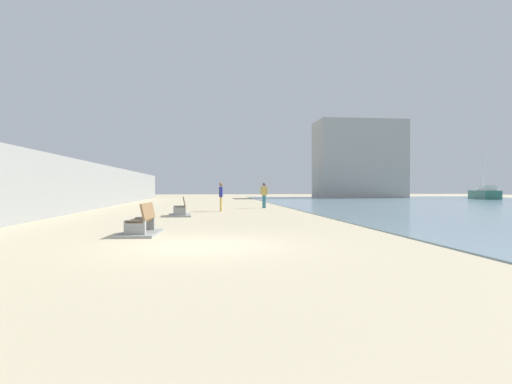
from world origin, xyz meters
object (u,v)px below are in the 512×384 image
at_px(bench_near, 141,227).
at_px(boat_nearest, 484,193).
at_px(bench_far, 180,211).
at_px(person_walking, 264,193).
at_px(person_standing, 221,194).

distance_m(bench_near, boat_nearest, 50.36).
relative_size(bench_far, boat_nearest, 0.29).
bearing_deg(bench_far, boat_nearest, 36.89).
xyz_separation_m(bench_near, bench_far, (0.64, 8.44, 0.00)).
bearing_deg(bench_near, person_walking, 69.50).
bearing_deg(bench_far, person_standing, 60.31).
xyz_separation_m(person_walking, boat_nearest, (30.14, 19.08, -0.34)).
height_order(person_walking, person_standing, person_walking).
xyz_separation_m(bench_near, boat_nearest, (36.12, 35.08, 0.48)).
bearing_deg(bench_far, person_walking, 54.74).
xyz_separation_m(person_walking, person_standing, (-3.15, -3.70, -0.02)).
relative_size(bench_near, person_walking, 1.21).
relative_size(person_standing, boat_nearest, 0.24).
distance_m(bench_near, person_walking, 17.10).
bearing_deg(person_standing, bench_near, -102.99).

